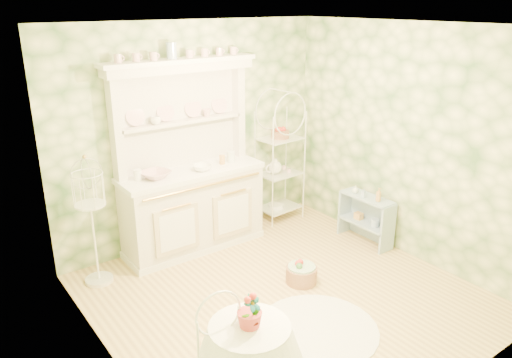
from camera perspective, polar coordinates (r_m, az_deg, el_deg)
floor at (r=5.35m, az=3.26°, el=-13.17°), size 3.60×3.60×0.00m
ceiling at (r=4.49m, az=3.96°, el=17.11°), size 3.60×3.60×0.00m
wall_left at (r=3.92m, az=-17.16°, el=-4.53°), size 3.60×3.60×0.00m
wall_right at (r=6.02m, az=16.92°, el=3.94°), size 3.60×3.60×0.00m
wall_back at (r=6.18m, az=-7.19°, el=5.05°), size 3.60×3.60×0.00m
wall_front at (r=3.67m, az=21.97°, el=-6.90°), size 3.60×3.60×0.00m
kitchen_dresser at (r=5.91m, az=-7.45°, el=2.27°), size 1.87×0.61×2.29m
bakers_rack at (r=6.78m, az=2.74°, el=3.17°), size 0.64×0.48×1.94m
side_shelf at (r=6.44m, az=12.43°, el=-4.54°), size 0.34×0.73×0.60m
birdcage_stand at (r=5.51m, az=-18.23°, el=-4.47°), size 0.35×0.35×1.47m
floor_basket at (r=5.54m, az=5.21°, el=-10.80°), size 0.35×0.35×0.19m
lace_rug at (r=4.91m, az=7.04°, el=-16.63°), size 1.48×1.48×0.01m
bowl_floral at (r=5.75m, az=-11.39°, el=0.19°), size 0.40×0.40×0.08m
bowl_white at (r=5.91m, az=-6.16°, el=1.05°), size 0.28×0.28×0.07m
cup_left at (r=5.77m, az=-11.38°, el=6.43°), size 0.15×0.15×0.09m
cup_right at (r=6.08m, az=-5.64°, el=7.39°), size 0.13×0.13×0.09m
potted_geranium at (r=3.60m, az=-0.38°, el=-15.09°), size 0.16×0.12×0.27m
bottle_amber at (r=6.18m, az=13.83°, el=-1.91°), size 0.08×0.08×0.17m
bottle_blue at (r=6.27m, az=12.22°, el=-1.73°), size 0.05×0.05×0.11m
bottle_glass at (r=6.39m, az=11.27°, el=-1.31°), size 0.10×0.10×0.10m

